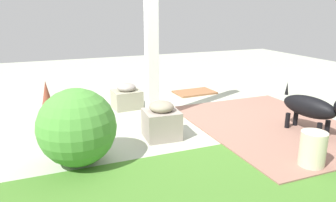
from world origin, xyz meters
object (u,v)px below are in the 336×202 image
porch_pillar (151,25)px  terracotta_pot_spiky (48,109)px  ceramic_urn (313,150)px  stone_planter_mid (162,121)px  dog (314,107)px  round_shrub (77,127)px  doormat (195,92)px  stone_planter_nearest (127,97)px

porch_pillar → terracotta_pot_spiky: porch_pillar is taller
porch_pillar → ceramic_urn: porch_pillar is taller
stone_planter_mid → dog: (-1.68, 0.58, 0.14)m
terracotta_pot_spiky → dog: (-2.87, 1.21, 0.03)m
round_shrub → doormat: bearing=-138.3°
stone_planter_nearest → dog: bearing=133.3°
porch_pillar → stone_planter_nearest: 1.24m
terracotta_pot_spiky → porch_pillar: bearing=-177.6°
porch_pillar → terracotta_pot_spiky: (1.32, 0.06, -0.94)m
round_shrub → terracotta_pot_spiky: size_ratio=1.16×
dog → doormat: 2.33m
terracotta_pot_spiky → stone_planter_mid: bearing=152.1°
dog → doormat: dog is taller
ceramic_urn → doormat: (-0.22, -2.90, -0.16)m
stone_planter_nearest → stone_planter_mid: 1.28m
dog → stone_planter_mid: bearing=-19.1°
terracotta_pot_spiky → dog: terracotta_pot_spiky is taller
terracotta_pot_spiky → ceramic_urn: size_ratio=1.84×
stone_planter_mid → doormat: stone_planter_mid is taller
porch_pillar → ceramic_urn: 2.37m
stone_planter_mid → dog: size_ratio=0.52×
stone_planter_nearest → ceramic_urn: size_ratio=1.21×
stone_planter_nearest → doormat: bearing=-162.7°
ceramic_urn → stone_planter_nearest: bearing=-65.7°
doormat → dog: bearing=100.0°
stone_planter_nearest → terracotta_pot_spiky: 1.30m
round_shrub → ceramic_urn: size_ratio=2.13×
terracotta_pot_spiky → doormat: bearing=-156.8°
stone_planter_mid → dog: dog is taller
porch_pillar → dog: (-1.55, 1.27, -0.91)m
stone_planter_mid → terracotta_pot_spiky: size_ratio=0.68×
stone_planter_nearest → stone_planter_mid: size_ratio=0.97×
ceramic_urn → round_shrub: bearing=-23.9°
stone_planter_nearest → doormat: 1.41m
round_shrub → dog: size_ratio=0.88×
terracotta_pot_spiky → doormat: size_ratio=0.93×
round_shrub → ceramic_urn: 2.23m
stone_planter_nearest → porch_pillar: bearing=108.6°
doormat → stone_planter_mid: bearing=53.0°
terracotta_pot_spiky → dog: bearing=157.1°
round_shrub → terracotta_pot_spiky: 0.97m
stone_planter_nearest → dog: (-1.75, 1.85, 0.16)m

